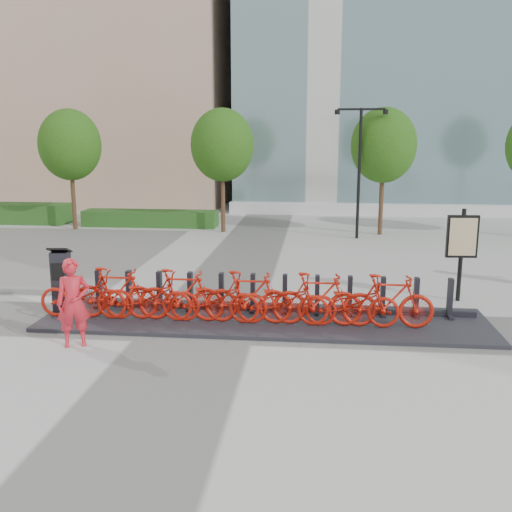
# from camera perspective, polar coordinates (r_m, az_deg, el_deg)

# --- Properties ---
(ground) EXTENTS (120.00, 120.00, 0.00)m
(ground) POSITION_cam_1_polar(r_m,az_deg,el_deg) (12.37, -5.38, -6.78)
(ground) COLOR #B4B4AF
(hedge_b) EXTENTS (6.00, 1.20, 0.70)m
(hedge_b) POSITION_cam_1_polar(r_m,az_deg,el_deg) (26.00, -10.51, 3.73)
(hedge_b) COLOR #225618
(hedge_b) RESTS_ON ground
(tree_0) EXTENTS (2.60, 2.60, 5.10)m
(tree_0) POSITION_cam_1_polar(r_m,az_deg,el_deg) (25.67, -18.11, 10.51)
(tree_0) COLOR brown
(tree_0) RESTS_ON ground
(tree_1) EXTENTS (2.60, 2.60, 5.10)m
(tree_1) POSITION_cam_1_polar(r_m,az_deg,el_deg) (23.80, -3.39, 11.00)
(tree_1) COLOR brown
(tree_1) RESTS_ON ground
(tree_2) EXTENTS (2.60, 2.60, 5.10)m
(tree_2) POSITION_cam_1_polar(r_m,az_deg,el_deg) (23.63, 12.65, 10.73)
(tree_2) COLOR brown
(tree_2) RESTS_ON ground
(streetlamp) EXTENTS (2.00, 0.20, 5.00)m
(streetlamp) POSITION_cam_1_polar(r_m,az_deg,el_deg) (22.55, 10.32, 9.62)
(streetlamp) COLOR black
(streetlamp) RESTS_ON ground
(dock_pad) EXTENTS (9.60, 2.40, 0.08)m
(dock_pad) POSITION_cam_1_polar(r_m,az_deg,el_deg) (12.45, 0.80, -6.39)
(dock_pad) COLOR #28282E
(dock_pad) RESTS_ON ground
(dock_rail_posts) EXTENTS (8.02, 0.50, 0.85)m
(dock_rail_posts) POSITION_cam_1_polar(r_m,az_deg,el_deg) (12.77, 1.27, -3.76)
(dock_rail_posts) COLOR black
(dock_rail_posts) RESTS_ON dock_pad
(bike_0) EXTENTS (1.93, 0.67, 1.01)m
(bike_0) POSITION_cam_1_polar(r_m,az_deg,el_deg) (12.91, -16.90, -3.73)
(bike_0) COLOR #B6180A
(bike_0) RESTS_ON dock_pad
(bike_1) EXTENTS (1.87, 0.53, 1.12)m
(bike_1) POSITION_cam_1_polar(r_m,az_deg,el_deg) (12.63, -13.89, -3.63)
(bike_1) COLOR #B6180A
(bike_1) RESTS_ON dock_pad
(bike_2) EXTENTS (1.93, 0.67, 1.01)m
(bike_2) POSITION_cam_1_polar(r_m,az_deg,el_deg) (12.42, -10.75, -4.02)
(bike_2) COLOR #B6180A
(bike_2) RESTS_ON dock_pad
(bike_3) EXTENTS (1.87, 0.53, 1.12)m
(bike_3) POSITION_cam_1_polar(r_m,az_deg,el_deg) (12.22, -7.52, -3.90)
(bike_3) COLOR #B6180A
(bike_3) RESTS_ON dock_pad
(bike_4) EXTENTS (1.93, 0.67, 1.01)m
(bike_4) POSITION_cam_1_polar(r_m,az_deg,el_deg) (12.09, -4.18, -4.28)
(bike_4) COLOR #B6180A
(bike_4) RESTS_ON dock_pad
(bike_5) EXTENTS (1.87, 0.53, 1.12)m
(bike_5) POSITION_cam_1_polar(r_m,az_deg,el_deg) (11.97, -0.78, -4.13)
(bike_5) COLOR #B6180A
(bike_5) RESTS_ON dock_pad
(bike_6) EXTENTS (1.93, 0.67, 1.01)m
(bike_6) POSITION_cam_1_polar(r_m,az_deg,el_deg) (11.93, 2.66, -4.48)
(bike_6) COLOR #B6180A
(bike_6) RESTS_ON dock_pad
(bike_7) EXTENTS (1.87, 0.53, 1.12)m
(bike_7) POSITION_cam_1_polar(r_m,az_deg,el_deg) (11.89, 6.14, -4.31)
(bike_7) COLOR #B6180A
(bike_7) RESTS_ON dock_pad
(bike_8) EXTENTS (1.93, 0.67, 1.01)m
(bike_8) POSITION_cam_1_polar(r_m,az_deg,el_deg) (11.94, 9.60, -4.63)
(bike_8) COLOR #B6180A
(bike_8) RESTS_ON dock_pad
(bike_9) EXTENTS (1.87, 0.53, 1.12)m
(bike_9) POSITION_cam_1_polar(r_m,az_deg,el_deg) (11.99, 13.06, -4.42)
(bike_9) COLOR #B6180A
(bike_9) RESTS_ON dock_pad
(kiosk) EXTENTS (0.49, 0.42, 1.48)m
(kiosk) POSITION_cam_1_polar(r_m,az_deg,el_deg) (13.48, -18.86, -2.31)
(kiosk) COLOR black
(kiosk) RESTS_ON dock_pad
(worker_red) EXTENTS (0.73, 0.62, 1.71)m
(worker_red) POSITION_cam_1_polar(r_m,az_deg,el_deg) (11.38, -17.79, -4.47)
(worker_red) COLOR red
(worker_red) RESTS_ON ground
(map_sign) EXTENTS (0.75, 0.16, 2.26)m
(map_sign) POSITION_cam_1_polar(r_m,az_deg,el_deg) (14.53, 19.91, 1.46)
(map_sign) COLOR black
(map_sign) RESTS_ON ground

